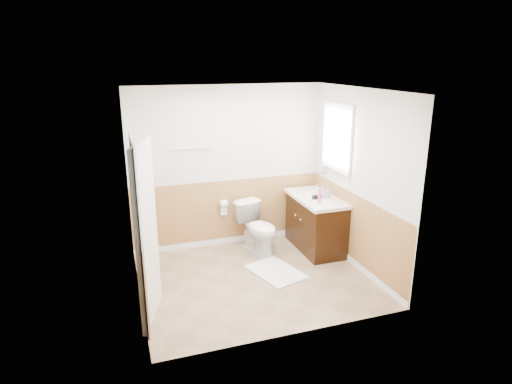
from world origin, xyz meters
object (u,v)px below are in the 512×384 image
object	(u,v)px
lotion_bottle	(320,196)
toilet	(258,228)
vanity_cabinet	(316,224)
bath_mat	(276,272)
soap_dispenser	(327,192)

from	to	relation	value
lotion_bottle	toilet	bearing A→B (deg)	148.99
vanity_cabinet	lotion_bottle	world-z (taller)	lotion_bottle
vanity_cabinet	lotion_bottle	distance (m)	0.63
toilet	vanity_cabinet	bearing A→B (deg)	-29.01
lotion_bottle	bath_mat	bearing A→B (deg)	-159.76
toilet	bath_mat	world-z (taller)	toilet
toilet	bath_mat	xyz separation A→B (m)	(0.00, -0.75, -0.37)
soap_dispenser	vanity_cabinet	bearing A→B (deg)	141.88
lotion_bottle	vanity_cabinet	bearing A→B (deg)	70.37
soap_dispenser	lotion_bottle	bearing A→B (deg)	-139.75
toilet	bath_mat	size ratio (longest dim) A/B	0.95
vanity_cabinet	soap_dispenser	size ratio (longest dim) A/B	6.32
toilet	vanity_cabinet	world-z (taller)	vanity_cabinet
vanity_cabinet	lotion_bottle	xyz separation A→B (m)	(-0.10, -0.28, 0.56)
toilet	vanity_cabinet	xyz separation A→B (m)	(0.88, -0.19, 0.02)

